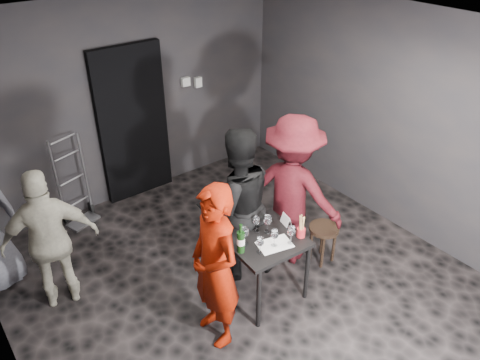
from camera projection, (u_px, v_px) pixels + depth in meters
floor at (246, 287)px, 5.09m from camera, size 4.50×5.00×0.02m
ceiling at (248, 35)px, 3.68m from camera, size 4.50×5.00×0.02m
wall_back at (128, 102)px, 6.08m from camera, size 4.50×0.04×2.70m
wall_right at (396, 121)px, 5.55m from camera, size 0.04×5.00×2.70m
doorway at (133, 124)px, 6.20m from camera, size 0.95×0.10×2.10m
wallbox_upper at (186, 82)px, 6.43m from camera, size 0.12×0.06×0.12m
wallbox_lower at (198, 82)px, 6.56m from camera, size 0.10×0.06×0.14m
hand_truck at (78, 206)px, 6.03m from camera, size 0.39×0.34×1.18m
tasting_table at (264, 245)px, 4.67m from camera, size 0.72×0.72×0.75m
stool at (324, 234)px, 5.28m from camera, size 0.34×0.34×0.47m
server_red at (215, 260)px, 4.08m from camera, size 0.47×0.69×1.84m
woman_black at (236, 194)px, 4.82m from camera, size 1.09×0.77×2.02m
man_maroon at (293, 179)px, 5.01m from camera, size 1.13×1.49×2.09m
bystander_cream at (50, 238)px, 4.53m from camera, size 1.02×0.68×1.60m
tasting_mat at (275, 244)px, 4.53m from camera, size 0.37×0.29×0.00m
wine_glass_a at (260, 244)px, 4.37m from camera, size 0.08×0.08×0.20m
wine_glass_b at (245, 235)px, 4.47m from camera, size 0.11×0.11×0.22m
wine_glass_c at (256, 223)px, 4.66m from camera, size 0.08×0.08×0.19m
wine_glass_d at (274, 237)px, 4.46m from camera, size 0.08×0.08×0.20m
wine_glass_e at (291, 234)px, 4.49m from camera, size 0.11×0.11×0.22m
wine_glass_f at (268, 223)px, 4.64m from camera, size 0.09×0.09×0.22m
wine_bottle at (241, 241)px, 4.38m from camera, size 0.08×0.08×0.31m
breadstick_cup at (301, 227)px, 4.58m from camera, size 0.09×0.09×0.26m
reserved_card at (285, 220)px, 4.78m from camera, size 0.11×0.15×0.11m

